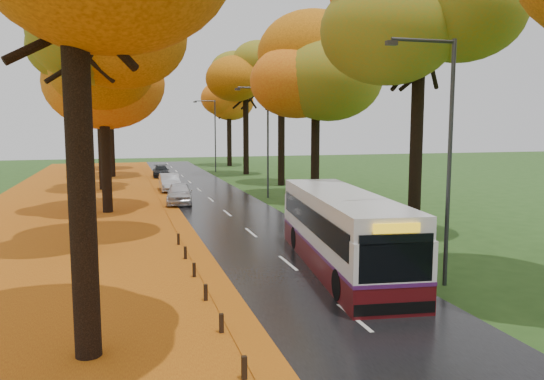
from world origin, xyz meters
name	(u,v)px	position (x,y,z in m)	size (l,w,h in m)	color
road	(224,211)	(0.00, 25.00, 0.02)	(6.50, 90.00, 0.04)	black
centre_line	(224,210)	(0.00, 25.00, 0.04)	(0.12, 90.00, 0.01)	silver
leaf_verge	(69,218)	(-9.00, 25.00, 0.01)	(12.00, 90.00, 0.02)	#90370D
leaf_drift	(174,213)	(-3.05, 25.00, 0.04)	(0.90, 90.00, 0.01)	#C77314
trees_left	(97,53)	(-7.18, 27.06, 9.53)	(9.20, 74.00, 13.88)	black
trees_right	(323,59)	(7.19, 26.91, 9.69)	(9.30, 74.20, 13.96)	black
bollard_row	(232,344)	(-3.70, 4.70, 0.26)	(0.11, 23.51, 0.52)	black
streetlamp_near	(443,143)	(3.95, 8.00, 4.71)	(2.45, 0.18, 8.00)	#333538
streetlamp_mid	(264,133)	(3.95, 30.00, 4.71)	(2.45, 0.18, 8.00)	#333538
streetlamp_far	(213,130)	(3.95, 52.00, 4.71)	(2.45, 0.18, 8.00)	#333538
bus	(342,229)	(1.71, 10.84, 1.49)	(3.72, 10.77, 2.77)	#460B0E
car_white	(179,193)	(-2.35, 28.65, 0.75)	(1.67, 4.16, 1.42)	silver
car_silver	(170,182)	(-2.35, 35.82, 0.73)	(1.46, 4.19, 1.38)	#9EA0A6
car_dark	(161,171)	(-2.16, 47.62, 0.61)	(1.60, 3.94, 1.14)	black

